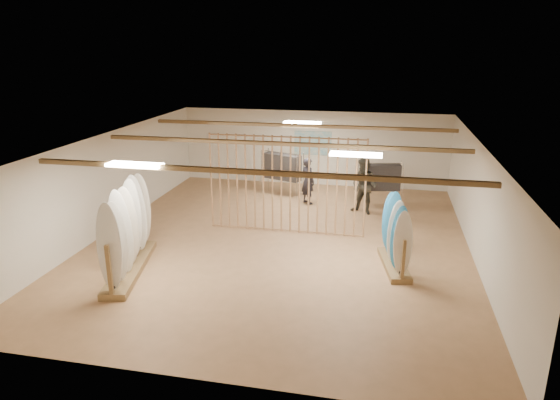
% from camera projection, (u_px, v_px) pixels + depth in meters
% --- Properties ---
extents(floor, '(12.00, 12.00, 0.00)m').
position_uv_depth(floor, '(280.00, 242.00, 13.63)').
color(floor, '#B08055').
rests_on(floor, ground).
extents(ceiling, '(12.00, 12.00, 0.00)m').
position_uv_depth(ceiling, '(280.00, 141.00, 12.79)').
color(ceiling, gray).
rests_on(ceiling, ground).
extents(wall_back, '(12.00, 0.00, 12.00)m').
position_uv_depth(wall_back, '(313.00, 148.00, 18.81)').
color(wall_back, white).
rests_on(wall_back, ground).
extents(wall_front, '(12.00, 0.00, 12.00)m').
position_uv_depth(wall_front, '(199.00, 303.00, 7.61)').
color(wall_front, white).
rests_on(wall_front, ground).
extents(wall_left, '(0.00, 12.00, 12.00)m').
position_uv_depth(wall_left, '(108.00, 182.00, 14.19)').
color(wall_left, white).
rests_on(wall_left, ground).
extents(wall_right, '(0.00, 12.00, 12.00)m').
position_uv_depth(wall_right, '(479.00, 205.00, 12.23)').
color(wall_right, white).
rests_on(wall_right, ground).
extents(ceiling_slats, '(9.50, 6.12, 0.10)m').
position_uv_depth(ceiling_slats, '(280.00, 144.00, 12.81)').
color(ceiling_slats, olive).
rests_on(ceiling_slats, ground).
extents(light_panels, '(1.20, 0.35, 0.06)m').
position_uv_depth(light_panels, '(280.00, 143.00, 12.81)').
color(light_panels, white).
rests_on(light_panels, ground).
extents(bamboo_partition, '(4.45, 0.05, 2.78)m').
position_uv_depth(bamboo_partition, '(286.00, 185.00, 13.96)').
color(bamboo_partition, tan).
rests_on(bamboo_partition, ground).
extents(poster, '(1.40, 0.03, 0.90)m').
position_uv_depth(poster, '(313.00, 143.00, 18.73)').
color(poster, teal).
rests_on(poster, ground).
extents(rack_left, '(1.24, 3.06, 2.10)m').
position_uv_depth(rack_left, '(128.00, 243.00, 11.69)').
color(rack_left, olive).
rests_on(rack_left, floor).
extents(rack_right, '(0.83, 1.92, 1.77)m').
position_uv_depth(rack_right, '(395.00, 244.00, 11.92)').
color(rack_right, olive).
rests_on(rack_right, floor).
extents(clothing_rack_a, '(1.42, 0.86, 1.59)m').
position_uv_depth(clothing_rack_a, '(282.00, 167.00, 17.52)').
color(clothing_rack_a, silver).
rests_on(clothing_rack_a, floor).
extents(clothing_rack_b, '(1.38, 0.60, 1.50)m').
position_uv_depth(clothing_rack_b, '(380.00, 177.00, 16.37)').
color(clothing_rack_b, silver).
rests_on(clothing_rack_b, floor).
extents(shopper_a, '(0.78, 0.76, 1.78)m').
position_uv_depth(shopper_a, '(308.00, 178.00, 16.66)').
color(shopper_a, black).
rests_on(shopper_a, floor).
extents(shopper_b, '(1.21, 1.11, 2.02)m').
position_uv_depth(shopper_b, '(364.00, 183.00, 15.62)').
color(shopper_b, '#37352B').
rests_on(shopper_b, floor).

